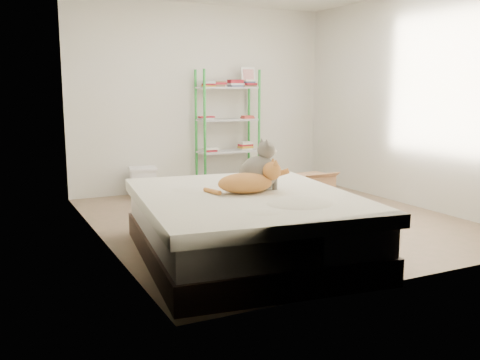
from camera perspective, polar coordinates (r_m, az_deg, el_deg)
room at (r=5.81m, az=3.86°, el=8.34°), size 3.81×4.21×2.61m
bed at (r=4.61m, az=0.53°, el=-4.85°), size 2.00×2.38×0.56m
orange_cat at (r=4.54m, az=0.55°, el=-0.05°), size 0.61×0.44×0.22m
grey_cat at (r=4.69m, az=2.00°, el=1.56°), size 0.39×0.33×0.44m
shelf_unit at (r=7.65m, az=-1.26°, el=5.35°), size 0.90×0.36×1.74m
cardboard_box at (r=6.85m, az=7.46°, el=-0.91°), size 0.54×0.52×0.42m
white_bin at (r=7.23m, az=-10.29°, el=-0.23°), size 0.40×0.36×0.41m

